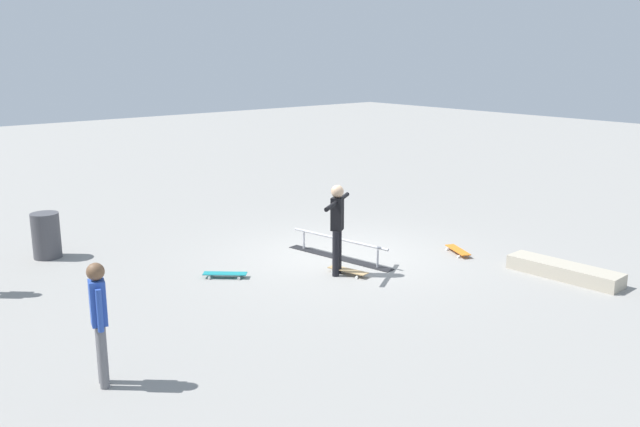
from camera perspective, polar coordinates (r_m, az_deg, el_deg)
The scene contains 9 objects.
ground_plane at distance 13.82m, azimuth 1.94°, elevation -3.66°, with size 60.00×60.00×0.00m, color gray.
grind_rail at distance 13.70m, azimuth 1.60°, elevation -3.00°, with size 2.55×0.63×0.43m.
skate_ledge at distance 13.33m, azimuth 19.69°, elevation -4.53°, with size 2.09×0.53×0.26m, color #B2A893.
skater_main at distance 12.49m, azimuth 1.44°, elevation -0.82°, with size 0.79×1.20×1.70m.
skateboard_main at distance 12.77m, azimuth 2.34°, elevation -4.78°, with size 0.82×0.39×0.09m.
bystander_blue_shirt at distance 8.84m, azimuth -17.94°, elevation -8.24°, with size 0.36×0.24×1.59m.
loose_skateboard_orange at distance 14.31m, azimuth 11.42°, elevation -3.01°, with size 0.81×0.52×0.09m.
loose_skateboard_teal at distance 12.70m, azimuth -7.93°, elevation -5.01°, with size 0.69×0.73×0.09m.
trash_bin at distance 14.73m, azimuth -21.87°, elevation -1.71°, with size 0.55×0.55×0.92m, color #47474C.
Camera 1 is at (-9.78, 8.88, 4.07)m, focal length 38.37 mm.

